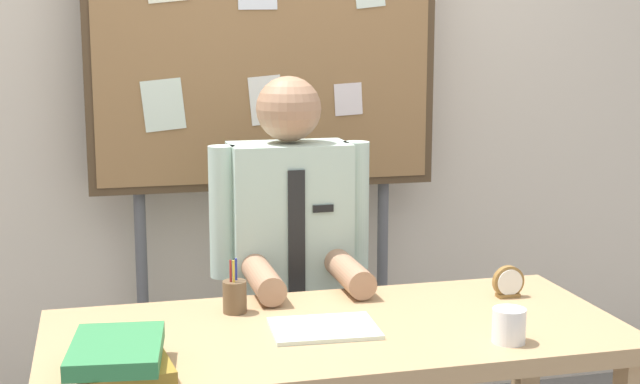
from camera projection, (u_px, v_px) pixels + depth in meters
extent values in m
cube|color=beige|center=(256.00, 85.00, 3.55)|extent=(6.40, 0.08, 2.70)
cube|color=tan|center=(336.00, 336.00, 2.50)|extent=(1.61, 0.72, 0.05)
cube|color=#B2CCBC|center=(289.00, 252.00, 3.06)|extent=(0.40, 0.22, 0.75)
sphere|color=#A87A5B|center=(289.00, 109.00, 2.98)|extent=(0.22, 0.22, 0.22)
cylinder|color=#B2CCBC|center=(223.00, 212.00, 2.96)|extent=(0.09, 0.09, 0.44)
cylinder|color=#B2CCBC|center=(356.00, 206.00, 3.07)|extent=(0.09, 0.09, 0.44)
cylinder|color=#A87A5B|center=(263.00, 279.00, 2.79)|extent=(0.09, 0.30, 0.09)
cylinder|color=#A87A5B|center=(350.00, 273.00, 2.85)|extent=(0.09, 0.30, 0.09)
cube|color=black|center=(297.00, 243.00, 2.95)|extent=(0.06, 0.01, 0.49)
cube|color=black|center=(323.00, 209.00, 2.95)|extent=(0.07, 0.01, 0.02)
cube|color=#4C3823|center=(265.00, 39.00, 3.33)|extent=(1.32, 0.05, 1.13)
cube|color=olive|center=(266.00, 39.00, 3.32)|extent=(1.26, 0.04, 1.07)
cylinder|color=#59595E|center=(143.00, 312.00, 3.43)|extent=(0.04, 0.04, 1.00)
cylinder|color=#59595E|center=(382.00, 295.00, 3.66)|extent=(0.04, 0.04, 1.00)
cube|color=silver|center=(163.00, 105.00, 3.25)|extent=(0.16, 0.00, 0.20)
cube|color=silver|center=(348.00, 99.00, 3.41)|extent=(0.11, 0.00, 0.13)
cube|color=white|center=(266.00, 100.00, 3.33)|extent=(0.14, 0.00, 0.19)
cube|color=olive|center=(126.00, 364.00, 2.15)|extent=(0.22, 0.31, 0.04)
cube|color=#337F47|center=(117.00, 350.00, 2.13)|extent=(0.25, 0.32, 0.04)
cube|color=silver|center=(324.00, 328.00, 2.46)|extent=(0.30, 0.23, 0.01)
cylinder|color=olive|center=(508.00, 281.00, 2.76)|extent=(0.10, 0.02, 0.10)
cylinder|color=white|center=(510.00, 283.00, 2.75)|extent=(0.08, 0.00, 0.08)
cube|color=olive|center=(508.00, 295.00, 2.77)|extent=(0.07, 0.04, 0.01)
cylinder|color=white|center=(509.00, 326.00, 2.36)|extent=(0.09, 0.09, 0.09)
cylinder|color=brown|center=(235.00, 297.00, 2.61)|extent=(0.07, 0.07, 0.09)
cylinder|color=#263399|center=(236.00, 282.00, 2.62)|extent=(0.01, 0.01, 0.15)
cylinder|color=maroon|center=(231.00, 284.00, 2.60)|extent=(0.01, 0.01, 0.15)
cylinder|color=gold|center=(234.00, 285.00, 2.59)|extent=(0.01, 0.01, 0.15)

